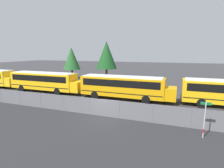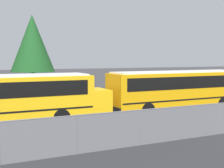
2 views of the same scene
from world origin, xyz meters
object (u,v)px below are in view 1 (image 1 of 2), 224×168
Objects in this scene: tree_1 at (106,55)px; street_sign at (205,119)px; school_bus_2 at (124,86)px; tree_0 at (72,58)px; school_bus_1 at (45,80)px.

street_sign is at bearing -53.32° from tree_1.
tree_0 is (-17.00, 13.95, 2.92)m from school_bus_2.
street_sign is at bearing -44.12° from school_bus_2.
school_bus_1 is 12.87m from school_bus_2.
tree_0 is at bearing 138.97° from street_sign.
tree_0 is at bearing -178.36° from tree_1.
school_bus_2 is 1.68× the size of tree_0.
street_sign is 33.95m from tree_0.
school_bus_2 is at bearing 135.88° from street_sign.
tree_1 is at bearing 71.85° from school_bus_1.
school_bus_2 is 1.45× the size of tree_1.
school_bus_1 is at bearing 158.90° from street_sign.
tree_0 reaches higher than school_bus_2.
street_sign is (21.36, -8.24, -0.39)m from school_bus_1.
tree_0 reaches higher than street_sign.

